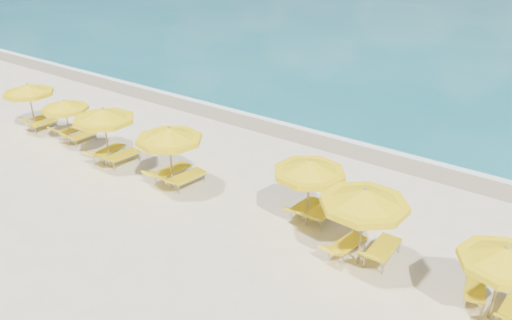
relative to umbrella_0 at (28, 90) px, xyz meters
The scene contains 24 objects.
ground_plane 12.55m from the umbrella_0, ahead, with size 120.00×120.00×0.00m, color beige.
wet_sand_band 14.62m from the umbrella_0, 31.24° to the left, with size 120.00×2.60×0.01m, color tan.
foam_line 15.05m from the umbrella_0, 33.87° to the left, with size 120.00×1.20×0.03m, color white.
whitecap_near 18.37m from the umbrella_0, 69.55° to the left, with size 14.00×0.36×0.05m, color white.
umbrella_0 is the anchor object (origin of this frame).
umbrella_1 2.84m from the umbrella_0, ahead, with size 2.31×2.31×2.11m.
umbrella_2 6.13m from the umbrella_0, ahead, with size 3.20×3.20×2.54m.
umbrella_3 9.74m from the umbrella_0, ahead, with size 2.95×2.95×2.53m.
umbrella_4 15.26m from the umbrella_0, ahead, with size 2.92×2.92×2.44m.
umbrella_5 17.63m from the umbrella_0, ahead, with size 3.25×3.25×2.60m.
umbrella_6 21.39m from the umbrella_0, ahead, with size 2.46×2.46×2.24m.
lounger_0_left 1.95m from the umbrella_0, 128.14° to the left, with size 0.83×1.77×0.71m.
lounger_0_right 1.86m from the umbrella_0, 28.25° to the left, with size 0.67×1.68×0.78m.
lounger_1_left 2.99m from the umbrella_0, 12.24° to the left, with size 0.65×1.84×0.82m.
lounger_1_right 3.76m from the umbrella_0, ahead, with size 0.60×1.65×0.78m.
lounger_2_left 5.98m from the umbrella_0, ahead, with size 0.88×2.05×0.78m.
lounger_2_right 6.81m from the umbrella_0, ahead, with size 0.81×1.96×0.86m.
lounger_3_left 9.39m from the umbrella_0, ahead, with size 0.82×2.05×0.73m.
lounger_3_right 10.28m from the umbrella_0, ahead, with size 0.89×2.07×0.84m.
lounger_4_left 15.03m from the umbrella_0, ahead, with size 0.67×1.72×0.66m.
lounger_4_right 15.74m from the umbrella_0, ahead, with size 0.71×2.04×0.84m.
lounger_5_left 17.22m from the umbrella_0, ahead, with size 0.83×1.82×0.70m.
lounger_5_right 18.22m from the umbrella_0, ahead, with size 0.72×1.98×0.92m.
lounger_6_left 20.95m from the umbrella_0, ahead, with size 0.81×1.62×0.77m.
Camera 1 is at (10.04, -12.07, 9.24)m, focal length 35.00 mm.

